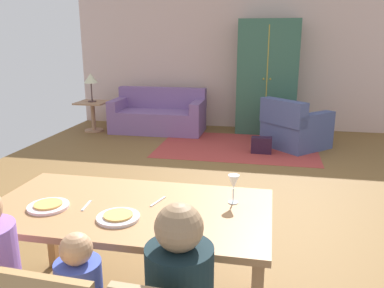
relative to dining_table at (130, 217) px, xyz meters
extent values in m
cube|color=brown|center=(0.26, 2.38, -0.70)|extent=(6.81, 6.80, 0.02)
cube|color=beige|center=(0.26, 5.83, 0.66)|extent=(6.81, 0.10, 2.70)
cube|color=#AD784A|center=(0.00, 0.00, 0.05)|extent=(1.74, 0.91, 0.04)
cube|color=#AD784A|center=(-0.81, 0.40, -0.33)|extent=(0.06, 0.06, 0.72)
cube|color=#AD784A|center=(0.81, 0.40, -0.33)|extent=(0.06, 0.06, 0.72)
cylinder|color=silver|center=(-0.48, -0.12, 0.08)|extent=(0.25, 0.25, 0.02)
cylinder|color=#E0A64F|center=(-0.48, -0.12, 0.10)|extent=(0.17, 0.17, 0.01)
cylinder|color=silver|center=(0.00, -0.18, 0.08)|extent=(0.25, 0.25, 0.02)
cylinder|color=gold|center=(0.00, -0.18, 0.10)|extent=(0.17, 0.17, 0.01)
cylinder|color=silver|center=(0.63, 0.18, 0.08)|extent=(0.06, 0.06, 0.01)
cylinder|color=silver|center=(0.63, 0.18, 0.12)|extent=(0.01, 0.01, 0.09)
cone|color=silver|center=(0.63, 0.18, 0.21)|extent=(0.07, 0.07, 0.09)
cube|color=silver|center=(-0.26, -0.05, 0.08)|extent=(0.03, 0.15, 0.01)
cube|color=silver|center=(0.16, 0.10, 0.08)|extent=(0.06, 0.17, 0.01)
sphere|color=tan|center=(0.00, -0.68, 0.16)|extent=(0.15, 0.15, 0.15)
sphere|color=#9E7B57|center=(0.48, -0.68, 0.32)|extent=(0.21, 0.21, 0.21)
cube|color=#A53733|center=(0.32, 4.25, -0.68)|extent=(2.60, 1.80, 0.01)
cube|color=#7E5C96|center=(-1.29, 5.05, -0.48)|extent=(1.76, 0.84, 0.42)
cube|color=#7E5C96|center=(-1.29, 5.39, -0.07)|extent=(1.76, 0.20, 0.40)
cube|color=#7E5C96|center=(-2.08, 5.05, -0.17)|extent=(0.18, 0.84, 0.20)
cube|color=#7E5C96|center=(-0.50, 5.05, -0.17)|extent=(0.18, 0.84, 0.20)
cube|color=#45507F|center=(1.27, 4.45, -0.48)|extent=(1.20, 1.19, 0.42)
cube|color=#45507F|center=(1.03, 4.21, -0.07)|extent=(0.75, 0.74, 0.40)
cube|color=#45507F|center=(1.51, 4.21, -0.17)|extent=(0.72, 0.73, 0.20)
cube|color=#45507F|center=(1.03, 4.68, -0.17)|extent=(0.72, 0.73, 0.20)
cube|color=#325C48|center=(0.74, 5.44, 0.36)|extent=(1.10, 0.56, 2.10)
cube|color=gold|center=(0.74, 5.16, 0.36)|extent=(0.02, 0.01, 1.89)
sphere|color=gold|center=(0.68, 5.15, 0.36)|extent=(0.04, 0.04, 0.04)
sphere|color=gold|center=(0.80, 5.15, 0.36)|extent=(0.04, 0.04, 0.04)
cube|color=#A77C5B|center=(-2.54, 4.85, -0.12)|extent=(0.56, 0.56, 0.03)
cylinder|color=#A77C5B|center=(-2.54, 4.85, -0.41)|extent=(0.08, 0.08, 0.55)
cylinder|color=#A77C5B|center=(-2.54, 4.85, -0.67)|extent=(0.36, 0.36, 0.03)
cylinder|color=#4C3635|center=(-2.54, 4.85, -0.10)|extent=(0.16, 0.16, 0.02)
cylinder|color=#4C3635|center=(-2.54, 4.85, 0.08)|extent=(0.02, 0.02, 0.34)
cone|color=beige|center=(-2.54, 4.85, 0.34)|extent=(0.26, 0.26, 0.18)
cube|color=#291529|center=(0.72, 3.95, -0.56)|extent=(0.32, 0.16, 0.26)
camera|label=1|loc=(0.83, -2.13, 1.08)|focal=36.77mm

